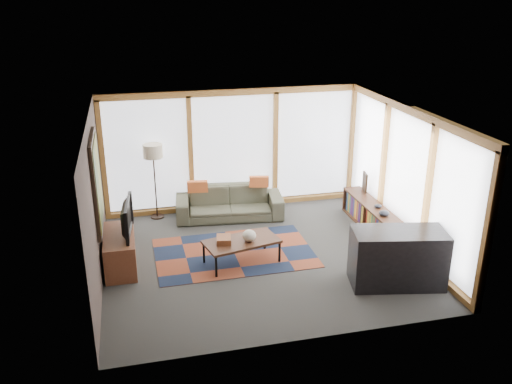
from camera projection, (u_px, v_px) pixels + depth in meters
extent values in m
plane|color=#2E2E2B|center=(261.00, 257.00, 9.73)|extent=(5.50, 5.50, 0.00)
cube|color=#483A35|center=(95.00, 203.00, 8.66)|extent=(0.04, 5.00, 2.60)
cube|color=#483A35|center=(308.00, 255.00, 6.99)|extent=(5.50, 0.04, 2.60)
cube|color=silver|center=(262.00, 114.00, 8.80)|extent=(5.50, 5.00, 0.04)
cube|color=white|center=(233.00, 150.00, 11.51)|extent=(5.30, 0.02, 2.35)
cube|color=white|center=(406.00, 177.00, 9.86)|extent=(0.02, 4.80, 2.35)
cube|color=black|center=(96.00, 182.00, 8.86)|extent=(0.05, 1.35, 1.55)
cube|color=gold|center=(98.00, 182.00, 8.86)|extent=(0.02, 1.20, 1.40)
cube|color=brown|center=(234.00, 253.00, 9.86)|extent=(2.85, 1.84, 0.01)
imported|color=#3E4030|center=(229.00, 203.00, 11.29)|extent=(2.29, 1.10, 0.64)
cube|color=#D1602C|center=(197.00, 187.00, 10.95)|extent=(0.43, 0.18, 0.23)
cube|color=#D1602C|center=(259.00, 182.00, 11.24)|extent=(0.42, 0.21, 0.22)
cube|color=brown|center=(224.00, 240.00, 9.30)|extent=(0.29, 0.34, 0.10)
ellipsoid|color=beige|center=(249.00, 236.00, 9.33)|extent=(0.27, 0.27, 0.21)
ellipsoid|color=black|center=(384.00, 213.00, 10.13)|extent=(0.21, 0.21, 0.10)
ellipsoid|color=black|center=(378.00, 206.00, 10.50)|extent=(0.17, 0.17, 0.07)
cube|color=black|center=(365.00, 182.00, 11.30)|extent=(0.10, 0.31, 0.40)
cube|color=brown|center=(120.00, 251.00, 9.27)|extent=(0.51, 1.23, 0.61)
imported|color=black|center=(123.00, 218.00, 9.11)|extent=(0.23, 1.02, 0.58)
cube|color=black|center=(398.00, 258.00, 8.70)|extent=(1.58, 0.97, 0.93)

